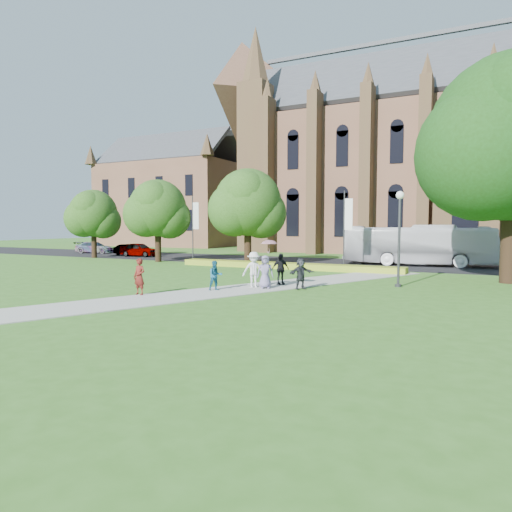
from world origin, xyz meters
The scene contains 23 objects.
ground centered at (0.00, 0.00, 0.00)m, with size 160.00×160.00×0.00m, color #35661E.
road centered at (0.00, 20.00, 0.01)m, with size 160.00×10.00×0.02m, color black.
footpath centered at (0.00, 1.00, 0.02)m, with size 3.20×30.00×0.04m, color #B2B2A8.
flower_hedge centered at (-2.00, 13.20, 0.23)m, with size 18.00×1.40×0.45m, color gold.
cathedral centered at (10.00, 39.73, 12.98)m, with size 52.60×18.25×28.00m.
building_west centered at (-34.00, 42.00, 9.21)m, with size 22.00×14.00×18.30m.
streetlamp centered at (7.50, 6.50, 3.30)m, with size 0.44×0.44×5.24m.
street_tree_0 centered at (-15.00, 14.00, 4.87)m, with size 5.20×5.20×7.50m.
street_tree_1 centered at (-6.00, 14.50, 5.22)m, with size 5.60×5.60×8.05m.
street_tree_2 centered at (-24.00, 15.00, 4.53)m, with size 4.80×4.80×6.95m.
banner_pole_0 centered at (2.11, 15.20, 3.39)m, with size 0.70×0.10×6.00m.
banner_pole_1 centered at (-11.89, 15.20, 3.39)m, with size 0.70×0.10×6.00m.
tour_coach centered at (6.84, 20.52, 1.71)m, with size 2.84×12.12×3.38m, color silver.
car_0 centered at (-21.05, 18.44, 0.76)m, with size 1.74×4.32×1.47m, color gray.
car_1 centered at (-23.16, 19.17, 0.63)m, with size 1.30×3.71×1.22m, color gray.
car_2 centered at (-29.65, 20.53, 0.69)m, with size 1.87×4.61×1.34m, color gray.
pedestrian_0 centered at (-3.18, -2.26, 0.92)m, with size 0.64×0.42×1.77m, color maroon.
pedestrian_1 centered at (-0.69, 0.67, 0.80)m, with size 0.74×0.58×1.52m, color #165370.
pedestrian_2 centered at (0.60, 2.52, 1.00)m, with size 1.24×0.71×1.92m, color silver.
pedestrian_3 centered at (1.43, 4.21, 0.92)m, with size 1.03×0.43×1.76m, color black.
pedestrian_4 centered at (1.31, 2.44, 0.92)m, with size 0.86×0.56×1.76m, color slate.
pedestrian_5 centered at (3.08, 3.09, 0.86)m, with size 1.52×0.48×1.64m, color #26292E.
parasol centered at (1.49, 2.54, 2.16)m, with size 0.83×0.83×0.73m, color #D596A9.
Camera 1 is at (11.59, -19.30, 3.44)m, focal length 32.00 mm.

